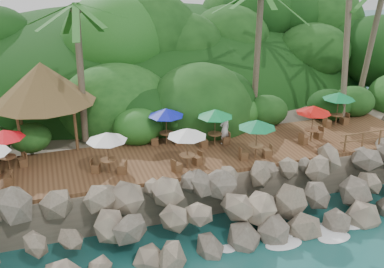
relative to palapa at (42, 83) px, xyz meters
name	(u,v)px	position (x,y,z in m)	size (l,w,h in m)	color
ground	(235,256)	(7.12, -9.73, -5.79)	(140.00, 140.00, 0.00)	#19514F
land_base	(150,115)	(7.12, 6.27, -4.74)	(32.00, 25.20, 2.10)	gray
jungle_hill	(131,99)	(7.12, 13.77, -5.79)	(44.80, 28.00, 15.40)	#143811
seawall	(219,210)	(7.12, -7.73, -4.64)	(29.00, 4.00, 2.30)	gray
terrace	(192,155)	(7.12, -3.73, -3.59)	(26.00, 5.00, 0.20)	brown
jungle_foliage	(153,133)	(7.12, 5.27, -5.79)	(44.00, 16.00, 12.00)	#143811
foam_line	(232,251)	(7.12, -9.43, -5.76)	(25.20, 0.80, 0.06)	white
palapa	(42,83)	(0.00, 0.00, 0.00)	(5.48, 5.48, 4.60)	brown
dining_clusters	(163,127)	(5.53, -3.96, -1.74)	(23.42, 5.10, 2.11)	brown
waiter	(225,129)	(9.24, -3.03, -2.63)	(0.63, 0.41, 1.72)	silver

